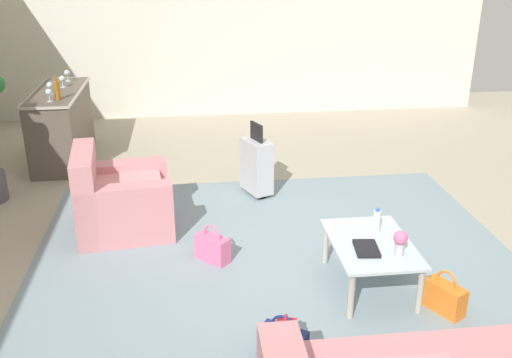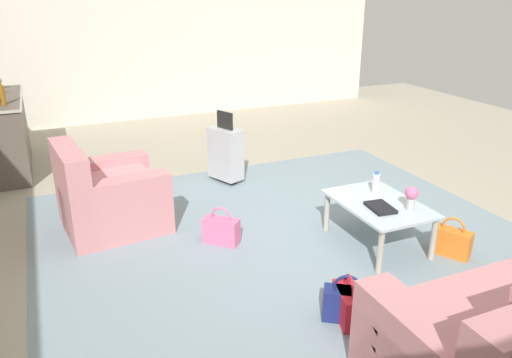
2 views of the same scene
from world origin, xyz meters
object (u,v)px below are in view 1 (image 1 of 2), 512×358
(water_bottle, at_px, (377,220))
(handbag_navy, at_px, (284,344))
(armchair, at_px, (118,203))
(handbag_pink, at_px, (212,248))
(handbag_orange, at_px, (445,297))
(wine_glass_right_of_centre, at_px, (62,79))
(suitcase_silver, at_px, (256,165))
(coffee_table_book, at_px, (366,248))
(bar_console, at_px, (61,124))
(wine_glass_rightmost, at_px, (67,73))
(coffee_table, at_px, (371,248))
(flower_vase, at_px, (400,241))
(wine_glass_left_of_centre, at_px, (50,86))
(handbag_red, at_px, (285,345))
(wine_bottle_amber, at_px, (57,90))
(wine_glass_leftmost, at_px, (49,93))

(water_bottle, height_order, handbag_navy, water_bottle)
(armchair, xyz_separation_m, water_bottle, (-1.09, -2.27, 0.21))
(handbag_navy, height_order, handbag_pink, same)
(handbag_navy, bearing_deg, handbag_orange, -73.14)
(wine_glass_right_of_centre, xyz_separation_m, suitcase_silver, (-1.69, -2.36, -0.67))
(coffee_table_book, height_order, bar_console, bar_console)
(wine_glass_rightmost, bearing_deg, armchair, -162.08)
(coffee_table, height_order, handbag_navy, coffee_table)
(coffee_table_book, bearing_deg, suitcase_silver, 22.58)
(handbag_pink, bearing_deg, flower_vase, -119.09)
(suitcase_silver, xyz_separation_m, handbag_navy, (-2.82, 0.16, -0.23))
(flower_vase, relative_size, wine_glass_left_of_centre, 1.33)
(wine_glass_rightmost, bearing_deg, coffee_table_book, -144.49)
(suitcase_silver, bearing_deg, bar_console, 57.99)
(wine_glass_right_of_centre, xyz_separation_m, handbag_red, (-4.52, -2.21, -0.90))
(coffee_table_book, bearing_deg, flower_vase, -107.22)
(handbag_red, bearing_deg, bar_console, 27.44)
(handbag_orange, distance_m, handbag_red, 1.39)
(coffee_table_book, height_order, handbag_red, coffee_table_book)
(wine_glass_rightmost, bearing_deg, flower_vase, -143.10)
(handbag_navy, relative_size, handbag_pink, 1.00)
(bar_console, relative_size, handbag_navy, 4.56)
(wine_glass_left_of_centre, bearing_deg, handbag_pink, -145.78)
(wine_bottle_amber, relative_size, handbag_red, 0.84)
(wine_bottle_amber, bearing_deg, coffee_table, -135.29)
(bar_console, distance_m, handbag_orange, 5.32)
(suitcase_silver, relative_size, handbag_orange, 2.37)
(coffee_table, relative_size, wine_glass_rightmost, 5.98)
(coffee_table, height_order, handbag_orange, coffee_table)
(wine_glass_leftmost, xyz_separation_m, handbag_pink, (-2.37, -1.80, -0.90))
(handbag_orange, bearing_deg, water_bottle, 31.00)
(armchair, distance_m, water_bottle, 2.53)
(bar_console, distance_m, handbag_pink, 3.47)
(water_bottle, bearing_deg, wine_glass_leftmost, 49.15)
(wine_glass_leftmost, distance_m, wine_glass_left_of_centre, 0.38)
(wine_glass_left_of_centre, xyz_separation_m, suitcase_silver, (-1.31, -2.44, -0.67))
(flower_vase, height_order, handbag_navy, flower_vase)
(handbag_pink, bearing_deg, handbag_navy, -163.37)
(wine_glass_leftmost, bearing_deg, handbag_pink, -142.82)
(handbag_navy, bearing_deg, handbag_red, -146.52)
(armchair, xyz_separation_m, handbag_pink, (-0.72, -0.89, -0.17))
(suitcase_silver, xyz_separation_m, handbag_red, (-2.83, 0.15, -0.23))
(coffee_table_book, height_order, wine_glass_left_of_centre, wine_glass_left_of_centre)
(flower_vase, xyz_separation_m, bar_console, (3.72, 3.25, -0.06))
(coffee_table, height_order, coffee_table_book, coffee_table_book)
(handbag_pink, bearing_deg, wine_bottle_amber, 35.04)
(suitcase_silver, distance_m, handbag_red, 2.85)
(water_bottle, xyz_separation_m, handbag_orange, (-0.62, -0.37, -0.38))
(suitcase_silver, bearing_deg, wine_bottle_amber, 65.98)
(suitcase_silver, bearing_deg, coffee_table_book, -163.70)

